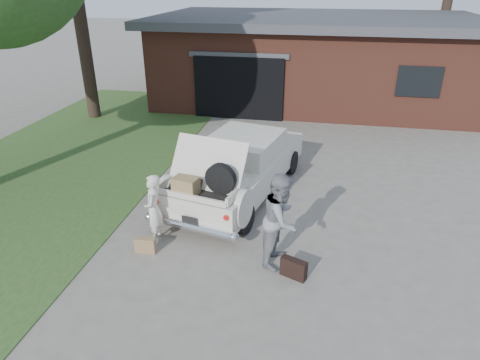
# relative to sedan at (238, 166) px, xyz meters

# --- Properties ---
(ground) EXTENTS (90.00, 90.00, 0.00)m
(ground) POSITION_rel_sedan_xyz_m (0.35, -2.14, -0.70)
(ground) COLOR gray
(ground) RESTS_ON ground
(grass_strip) EXTENTS (6.00, 16.00, 0.02)m
(grass_strip) POSITION_rel_sedan_xyz_m (-5.15, 0.86, -0.69)
(grass_strip) COLOR #2D4C1E
(grass_strip) RESTS_ON ground
(house) EXTENTS (12.80, 7.80, 3.30)m
(house) POSITION_rel_sedan_xyz_m (1.33, 9.33, 0.97)
(house) COLOR brown
(house) RESTS_ON ground
(sedan) EXTENTS (2.79, 5.02, 1.81)m
(sedan) POSITION_rel_sedan_xyz_m (0.00, 0.00, 0.00)
(sedan) COLOR beige
(sedan) RESTS_ON ground
(woman_left) EXTENTS (0.44, 0.57, 1.41)m
(woman_left) POSITION_rel_sedan_xyz_m (-1.18, -2.31, 0.01)
(woman_left) COLOR silver
(woman_left) RESTS_ON ground
(woman_right) EXTENTS (0.82, 0.96, 1.73)m
(woman_right) POSITION_rel_sedan_xyz_m (1.27, -2.49, 0.17)
(woman_right) COLOR gray
(woman_right) RESTS_ON ground
(suitcase_left) EXTENTS (0.40, 0.14, 0.30)m
(suitcase_left) POSITION_rel_sedan_xyz_m (-1.23, -2.73, -0.54)
(suitcase_left) COLOR #9F7C51
(suitcase_left) RESTS_ON ground
(suitcase_right) EXTENTS (0.48, 0.31, 0.36)m
(suitcase_right) POSITION_rel_sedan_xyz_m (1.56, -2.93, -0.52)
(suitcase_right) COLOR black
(suitcase_right) RESTS_ON ground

